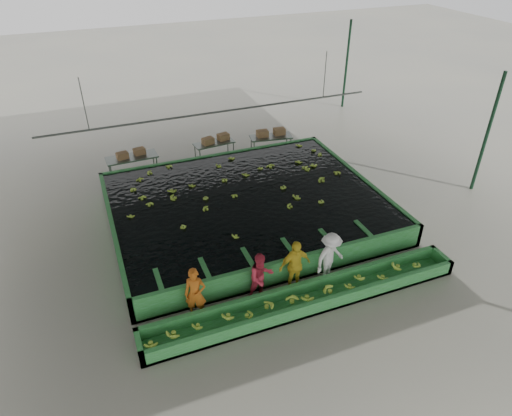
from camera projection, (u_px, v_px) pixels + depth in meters
name	position (u px, v px, depth m)	size (l,w,h in m)	color
ground	(261.00, 238.00, 16.47)	(80.00, 80.00, 0.00)	gray
shed_roof	(262.00, 105.00, 13.77)	(20.00, 22.00, 0.04)	gray
shed_posts	(262.00, 178.00, 15.12)	(20.00, 22.00, 5.00)	#143520
flotation_tank	(246.00, 207.00, 17.40)	(10.00, 8.00, 0.90)	#348B40
tank_water	(246.00, 198.00, 17.18)	(9.70, 7.70, 0.00)	black
sorting_trough	(307.00, 299.00, 13.52)	(10.00, 1.00, 0.50)	#348B40
cableway_rail	(216.00, 112.00, 18.76)	(0.08, 0.08, 14.00)	#59605B
rail_hanger_left	(84.00, 104.00, 16.67)	(0.04, 0.04, 2.00)	#59605B
rail_hanger_right	(325.00, 75.00, 19.77)	(0.04, 0.04, 2.00)	#59605B
worker_a	(195.00, 294.00, 12.85)	(0.62, 0.41, 1.69)	#C05C16
worker_b	(261.00, 277.00, 13.48)	(0.80, 0.62, 1.63)	#BD283D
worker_c	(295.00, 266.00, 13.78)	(1.05, 0.44, 1.80)	yellow
worker_d	(330.00, 257.00, 14.17)	(1.12, 0.65, 1.74)	white
packing_table_left	(133.00, 167.00, 20.08)	(2.18, 0.87, 0.99)	#59605B
packing_table_mid	(214.00, 151.00, 21.60)	(1.89, 0.75, 0.86)	#59605B
packing_table_right	(271.00, 145.00, 22.10)	(2.00, 0.80, 0.91)	#59605B
box_stack_left	(131.00, 156.00, 19.85)	(1.25, 0.34, 0.27)	olive
box_stack_mid	(216.00, 142.00, 21.44)	(1.36, 0.38, 0.29)	olive
box_stack_right	(271.00, 135.00, 21.94)	(1.40, 0.39, 0.30)	olive
floating_bananas	(239.00, 188.00, 17.81)	(9.11, 6.21, 0.12)	#9CC437
trough_bananas	(307.00, 295.00, 13.44)	(8.76, 0.58, 0.12)	#9CC437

